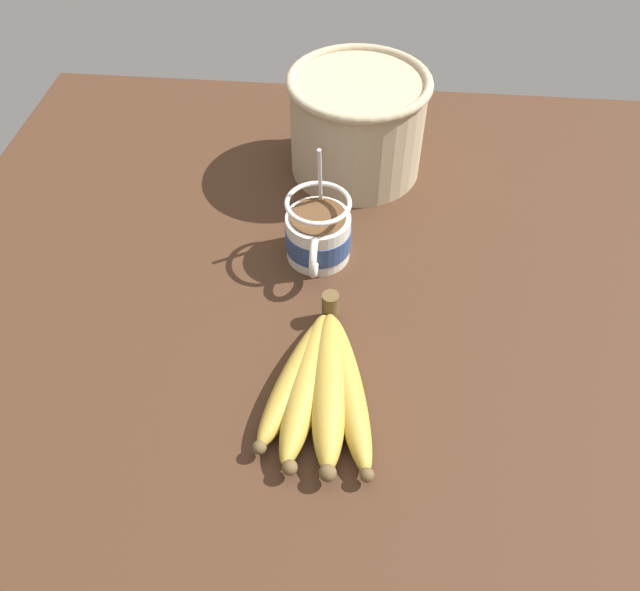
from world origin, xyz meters
TOP-DOWN VIEW (x-y plane):
  - table at (0.00, 0.00)cm, footprint 102.98×102.98cm
  - coffee_mug at (-9.32, -0.77)cm, footprint 11.95×8.37cm
  - banana_bunch at (11.74, 1.62)cm, footprint 22.37×13.78cm
  - woven_basket at (-28.54, 2.97)cm, footprint 19.88×19.88cm

SIDE VIEW (x-z plane):
  - table at x=0.00cm, z-range 0.00..3.97cm
  - banana_bunch at x=11.74cm, z-range 3.65..7.84cm
  - coffee_mug at x=-9.32cm, z-range -0.11..15.23cm
  - woven_basket at x=-28.54cm, z-range 4.30..18.98cm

